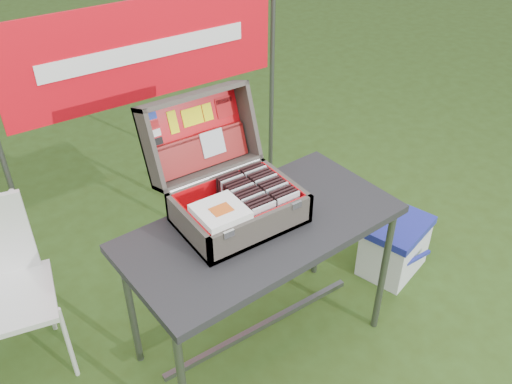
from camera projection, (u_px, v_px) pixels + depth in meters
ground at (261, 342)px, 2.94m from camera, size 80.00×80.00×0.00m
table at (261, 288)px, 2.71m from camera, size 1.33×0.73×0.81m
table_top at (262, 228)px, 2.49m from camera, size 1.33×0.73×0.04m
table_leg_fr at (383, 275)px, 2.81m from camera, size 0.04×0.04×0.77m
table_leg_bl at (131, 308)px, 2.63m from camera, size 0.04×0.04×0.77m
table_leg_br at (318, 223)px, 3.17m from camera, size 0.04×0.04×0.77m
table_brace at (261, 326)px, 2.87m from camera, size 1.15×0.03×0.03m
suitcase at (231, 171)px, 2.40m from camera, size 0.54×0.55×0.49m
suitcase_base_bottom at (239, 219)px, 2.49m from camera, size 0.54×0.39×0.02m
suitcase_base_wall_front at (262, 229)px, 2.33m from camera, size 0.54×0.02×0.15m
suitcase_base_wall_back at (218, 189)px, 2.58m from camera, size 0.54×0.02×0.15m
suitcase_base_wall_left at (188, 229)px, 2.33m from camera, size 0.02×0.39×0.15m
suitcase_base_wall_right at (285, 190)px, 2.58m from camera, size 0.02×0.39×0.15m
suitcase_liner_floor at (239, 217)px, 2.48m from camera, size 0.50×0.35×0.01m
suitcase_latch_left at (229, 234)px, 2.21m from camera, size 0.05×0.01×0.03m
suitcase_latch_right at (297, 205)px, 2.37m from camera, size 0.05×0.01×0.03m
suitcase_hinge at (216, 175)px, 2.54m from camera, size 0.49×0.02×0.02m
suitcase_lid_back at (195, 133)px, 2.59m from camera, size 0.54×0.15×0.37m
suitcase_lid_rim_far at (192, 96)px, 2.48m from camera, size 0.54×0.14×0.07m
suitcase_lid_rim_near at (209, 171)px, 2.60m from camera, size 0.54×0.14×0.07m
suitcase_lid_rim_left at (149, 150)px, 2.42m from camera, size 0.02×0.27×0.42m
suitcase_lid_rim_right at (247, 120)px, 2.66m from camera, size 0.02×0.27×0.42m
suitcase_lid_liner at (196, 133)px, 2.58m from camera, size 0.50×0.12×0.33m
suitcase_liner_wall_front at (261, 226)px, 2.33m from camera, size 0.50×0.01×0.12m
suitcase_liner_wall_back at (220, 189)px, 2.56m from camera, size 0.50×0.01×0.12m
suitcase_liner_wall_left at (191, 226)px, 2.33m from camera, size 0.01×0.35×0.12m
suitcase_liner_wall_right at (283, 189)px, 2.56m from camera, size 0.01×0.35×0.12m
suitcase_lid_pocket at (202, 152)px, 2.60m from camera, size 0.48×0.08×0.16m
suitcase_pocket_edge at (199, 136)px, 2.57m from camera, size 0.47×0.03×0.03m
suitcase_pocket_cd at (213, 143)px, 2.60m from camera, size 0.12×0.05×0.12m
lid_sticker_cc_a at (151, 116)px, 2.44m from camera, size 0.05×0.01×0.03m
lid_sticker_cc_b at (153, 125)px, 2.45m from camera, size 0.05×0.01×0.03m
lid_sticker_cc_c at (155, 133)px, 2.47m from camera, size 0.05×0.01×0.03m
lid_sticker_cc_d at (157, 142)px, 2.48m from camera, size 0.05×0.01×0.03m
lid_card_neon_tall at (173, 122)px, 2.50m from camera, size 0.04×0.04×0.10m
lid_card_neon_main at (192, 116)px, 2.55m from camera, size 0.11×0.03×0.08m
lid_card_neon_small at (208, 112)px, 2.59m from camera, size 0.05×0.03×0.08m
lid_sticker_band at (225, 107)px, 2.63m from camera, size 0.10×0.03×0.09m
lid_sticker_band_bar at (224, 101)px, 2.62m from camera, size 0.09×0.01×0.02m
cd_left_0 at (264, 218)px, 2.36m from camera, size 0.12×0.01×0.14m
cd_left_1 at (261, 216)px, 2.37m from camera, size 0.12×0.01×0.14m
cd_left_2 at (258, 213)px, 2.39m from camera, size 0.12×0.01×0.14m
cd_left_3 at (256, 211)px, 2.40m from camera, size 0.12×0.01×0.14m
cd_left_4 at (253, 208)px, 2.41m from camera, size 0.12×0.01×0.14m
cd_left_5 at (250, 206)px, 2.43m from camera, size 0.12×0.01×0.14m
cd_left_6 at (248, 204)px, 2.44m from camera, size 0.12×0.01×0.14m
cd_left_7 at (245, 201)px, 2.46m from camera, size 0.12×0.01×0.14m
cd_left_8 at (243, 199)px, 2.47m from camera, size 0.12×0.01×0.14m
cd_left_9 at (240, 197)px, 2.49m from camera, size 0.12×0.01×0.14m
cd_left_10 at (237, 195)px, 2.50m from camera, size 0.12×0.01×0.14m
cd_left_11 at (235, 192)px, 2.52m from camera, size 0.12×0.01×0.14m
cd_left_12 at (233, 190)px, 2.53m from camera, size 0.12×0.01×0.14m
cd_left_13 at (230, 188)px, 2.54m from camera, size 0.12×0.01×0.14m
cd_left_14 at (228, 186)px, 2.56m from camera, size 0.12×0.01×0.14m
cd_right_0 at (288, 208)px, 2.42m from camera, size 0.12×0.01×0.14m
cd_right_1 at (285, 206)px, 2.43m from camera, size 0.12×0.01×0.14m
cd_right_2 at (282, 203)px, 2.45m from camera, size 0.12×0.01×0.14m
cd_right_3 at (280, 201)px, 2.46m from camera, size 0.12×0.01×0.14m
cd_right_4 at (277, 199)px, 2.48m from camera, size 0.12×0.01×0.14m
cd_right_5 at (274, 196)px, 2.49m from camera, size 0.12×0.01×0.14m
cd_right_6 at (271, 194)px, 2.50m from camera, size 0.12×0.01×0.14m
cd_right_7 at (269, 192)px, 2.52m from camera, size 0.12×0.01×0.14m
cd_right_8 at (266, 190)px, 2.53m from camera, size 0.12×0.01×0.14m
cd_right_9 at (263, 188)px, 2.55m from camera, size 0.12×0.01×0.14m
cd_right_10 at (261, 186)px, 2.56m from camera, size 0.12×0.01×0.14m
cd_right_11 at (258, 184)px, 2.58m from camera, size 0.12×0.01×0.14m
cd_right_12 at (256, 181)px, 2.59m from camera, size 0.12×0.01×0.14m
cd_right_13 at (253, 179)px, 2.61m from camera, size 0.12×0.01×0.14m
cd_right_14 at (251, 177)px, 2.62m from camera, size 0.12×0.01×0.14m
songbook_0 at (220, 214)px, 2.30m from camera, size 0.20×0.20×0.00m
songbook_1 at (220, 213)px, 2.29m from camera, size 0.20×0.20×0.00m
songbook_2 at (220, 212)px, 2.29m from camera, size 0.20×0.20×0.00m
songbook_3 at (220, 211)px, 2.29m from camera, size 0.20×0.20×0.00m
songbook_4 at (220, 210)px, 2.29m from camera, size 0.20×0.20×0.00m
songbook_5 at (220, 209)px, 2.28m from camera, size 0.20×0.20×0.00m
songbook_graphic at (221, 209)px, 2.27m from camera, size 0.09×0.07×0.00m
cooler at (394, 246)px, 3.31m from camera, size 0.48×0.41×0.36m
cooler_body at (394, 249)px, 3.33m from camera, size 0.45×0.39×0.31m
cooler_lid at (398, 226)px, 3.22m from camera, size 0.48×0.41×0.05m
cooler_handle at (415, 259)px, 3.19m from camera, size 0.24×0.02×0.02m
chair at (8, 303)px, 2.54m from camera, size 0.51×0.54×0.94m
chair_seat at (7, 302)px, 2.53m from camera, size 0.50×0.50×0.03m
chair_leg_fr at (68, 343)px, 2.63m from camera, size 0.02×0.02×0.48m
chair_leg_br at (46, 298)px, 2.88m from camera, size 0.02×0.02×0.48m
chair_upright_right at (23, 228)px, 2.62m from camera, size 0.02×0.02×0.45m
cardboard_box at (317, 208)px, 3.56m from camera, size 0.44×0.18×0.45m
banner_post_left at (5, 167)px, 2.80m from camera, size 0.03×0.03×1.70m
banner_post_right at (272, 90)px, 3.59m from camera, size 0.03×0.03×1.70m
banner at (147, 50)px, 2.93m from camera, size 1.60×0.02×0.55m
banner_text at (148, 51)px, 2.92m from camera, size 1.20×0.00×0.10m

